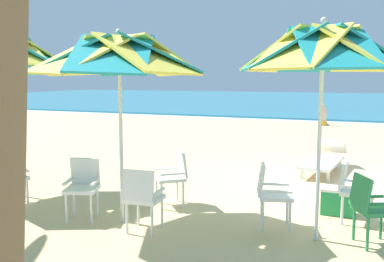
{
  "coord_description": "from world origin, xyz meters",
  "views": [
    {
      "loc": [
        0.62,
        -8.11,
        2.03
      ],
      "look_at": [
        -2.45,
        -0.56,
        1.0
      ],
      "focal_mm": 39.65,
      "sensor_mm": 36.0,
      "label": 1
    }
  ],
  "objects_px": {
    "plastic_chair_4": "(174,174)",
    "beach_umbrella_2": "(2,53)",
    "beach_umbrella_0": "(323,52)",
    "plastic_chair_0": "(370,206)",
    "plastic_chair_2": "(271,192)",
    "plastic_chair_3": "(142,196)",
    "sun_lounger_1": "(324,159)",
    "beachgoer_seated": "(323,118)",
    "beach_umbrella_1": "(119,57)",
    "cooler_box": "(338,201)",
    "plastic_chair_6": "(10,174)",
    "plastic_chair_5": "(83,184)",
    "plastic_chair_1": "(353,188)"
  },
  "relations": [
    {
      "from": "plastic_chair_4",
      "to": "beach_umbrella_2",
      "type": "relative_size",
      "value": 0.31
    },
    {
      "from": "beach_umbrella_0",
      "to": "plastic_chair_0",
      "type": "relative_size",
      "value": 3.17
    },
    {
      "from": "plastic_chair_2",
      "to": "plastic_chair_3",
      "type": "xyz_separation_m",
      "value": [
        -1.51,
        -0.84,
        0.0
      ]
    },
    {
      "from": "sun_lounger_1",
      "to": "beachgoer_seated",
      "type": "relative_size",
      "value": 2.38
    },
    {
      "from": "beach_umbrella_1",
      "to": "cooler_box",
      "type": "distance_m",
      "value": 3.82
    },
    {
      "from": "cooler_box",
      "to": "beachgoer_seated",
      "type": "relative_size",
      "value": 0.54
    },
    {
      "from": "plastic_chair_4",
      "to": "cooler_box",
      "type": "relative_size",
      "value": 1.73
    },
    {
      "from": "plastic_chair_0",
      "to": "plastic_chair_3",
      "type": "relative_size",
      "value": 1.0
    },
    {
      "from": "beach_umbrella_0",
      "to": "sun_lounger_1",
      "type": "distance_m",
      "value": 4.57
    },
    {
      "from": "beach_umbrella_0",
      "to": "plastic_chair_6",
      "type": "distance_m",
      "value": 5.08
    },
    {
      "from": "plastic_chair_0",
      "to": "plastic_chair_4",
      "type": "height_order",
      "value": "same"
    },
    {
      "from": "plastic_chair_5",
      "to": "beachgoer_seated",
      "type": "height_order",
      "value": "beachgoer_seated"
    },
    {
      "from": "plastic_chair_5",
      "to": "sun_lounger_1",
      "type": "xyz_separation_m",
      "value": [
        2.98,
        4.46,
        -0.22
      ]
    },
    {
      "from": "plastic_chair_1",
      "to": "beach_umbrella_2",
      "type": "height_order",
      "value": "beach_umbrella_2"
    },
    {
      "from": "cooler_box",
      "to": "sun_lounger_1",
      "type": "bearing_deg",
      "value": 98.91
    },
    {
      "from": "beach_umbrella_2",
      "to": "cooler_box",
      "type": "distance_m",
      "value": 5.93
    },
    {
      "from": "sun_lounger_1",
      "to": "plastic_chair_2",
      "type": "bearing_deg",
      "value": -95.54
    },
    {
      "from": "beach_umbrella_0",
      "to": "plastic_chair_2",
      "type": "bearing_deg",
      "value": 158.93
    },
    {
      "from": "plastic_chair_2",
      "to": "beach_umbrella_1",
      "type": "relative_size",
      "value": 0.32
    },
    {
      "from": "beach_umbrella_0",
      "to": "plastic_chair_2",
      "type": "height_order",
      "value": "beach_umbrella_0"
    },
    {
      "from": "beach_umbrella_1",
      "to": "cooler_box",
      "type": "xyz_separation_m",
      "value": [
        2.81,
        1.51,
        -2.1
      ]
    },
    {
      "from": "plastic_chair_0",
      "to": "plastic_chair_6",
      "type": "distance_m",
      "value": 5.35
    },
    {
      "from": "plastic_chair_1",
      "to": "plastic_chair_3",
      "type": "relative_size",
      "value": 1.0
    },
    {
      "from": "plastic_chair_1",
      "to": "plastic_chair_3",
      "type": "height_order",
      "value": "same"
    },
    {
      "from": "plastic_chair_0",
      "to": "beach_umbrella_1",
      "type": "xyz_separation_m",
      "value": [
        -3.23,
        -0.4,
        1.81
      ]
    },
    {
      "from": "beach_umbrella_2",
      "to": "sun_lounger_1",
      "type": "bearing_deg",
      "value": 38.36
    },
    {
      "from": "plastic_chair_3",
      "to": "plastic_chair_4",
      "type": "relative_size",
      "value": 1.0
    },
    {
      "from": "plastic_chair_5",
      "to": "beachgoer_seated",
      "type": "xyz_separation_m",
      "value": [
        2.11,
        13.88,
        -0.2
      ]
    },
    {
      "from": "plastic_chair_5",
      "to": "beach_umbrella_2",
      "type": "relative_size",
      "value": 0.31
    },
    {
      "from": "plastic_chair_0",
      "to": "plastic_chair_4",
      "type": "xyz_separation_m",
      "value": [
        -2.89,
        0.62,
        0.0
      ]
    },
    {
      "from": "cooler_box",
      "to": "beachgoer_seated",
      "type": "distance_m",
      "value": 12.39
    },
    {
      "from": "beach_umbrella_0",
      "to": "plastic_chair_2",
      "type": "distance_m",
      "value": 1.96
    },
    {
      "from": "beach_umbrella_2",
      "to": "plastic_chair_2",
      "type": "bearing_deg",
      "value": 1.01
    },
    {
      "from": "beach_umbrella_1",
      "to": "plastic_chair_3",
      "type": "distance_m",
      "value": 1.89
    },
    {
      "from": "sun_lounger_1",
      "to": "beach_umbrella_2",
      "type": "bearing_deg",
      "value": -141.64
    },
    {
      "from": "plastic_chair_4",
      "to": "beachgoer_seated",
      "type": "distance_m",
      "value": 12.87
    },
    {
      "from": "plastic_chair_4",
      "to": "plastic_chair_3",
      "type": "bearing_deg",
      "value": -83.99
    },
    {
      "from": "plastic_chair_1",
      "to": "cooler_box",
      "type": "xyz_separation_m",
      "value": [
        -0.2,
        0.31,
        -0.3
      ]
    },
    {
      "from": "plastic_chair_0",
      "to": "beach_umbrella_1",
      "type": "height_order",
      "value": "beach_umbrella_1"
    },
    {
      "from": "plastic_chair_2",
      "to": "sun_lounger_1",
      "type": "relative_size",
      "value": 0.39
    },
    {
      "from": "plastic_chair_6",
      "to": "plastic_chair_2",
      "type": "bearing_deg",
      "value": 7.23
    },
    {
      "from": "sun_lounger_1",
      "to": "plastic_chair_3",
      "type": "bearing_deg",
      "value": -111.96
    },
    {
      "from": "beach_umbrella_0",
      "to": "beachgoer_seated",
      "type": "xyz_separation_m",
      "value": [
        -1.12,
        13.5,
        -2.05
      ]
    },
    {
      "from": "beach_umbrella_2",
      "to": "sun_lounger_1",
      "type": "xyz_separation_m",
      "value": [
        4.94,
        3.91,
        -2.16
      ]
    },
    {
      "from": "beach_umbrella_0",
      "to": "plastic_chair_0",
      "type": "height_order",
      "value": "beach_umbrella_0"
    },
    {
      "from": "beach_umbrella_2",
      "to": "cooler_box",
      "type": "height_order",
      "value": "beach_umbrella_2"
    },
    {
      "from": "beach_umbrella_2",
      "to": "plastic_chair_6",
      "type": "relative_size",
      "value": 3.28
    },
    {
      "from": "beachgoer_seated",
      "to": "sun_lounger_1",
      "type": "bearing_deg",
      "value": -84.78
    },
    {
      "from": "cooler_box",
      "to": "plastic_chair_2",
      "type": "bearing_deg",
      "value": -131.5
    },
    {
      "from": "plastic_chair_3",
      "to": "cooler_box",
      "type": "height_order",
      "value": "plastic_chair_3"
    }
  ]
}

